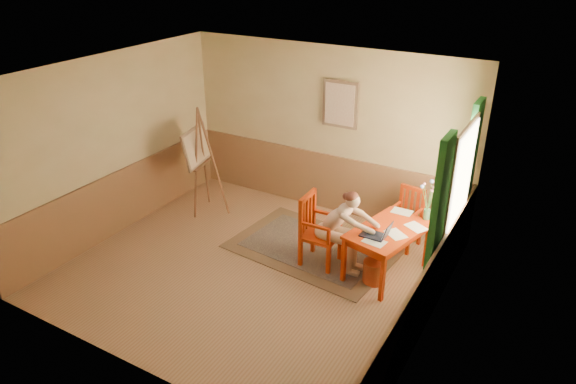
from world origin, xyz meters
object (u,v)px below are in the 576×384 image
Objects in this scene: figure at (340,226)px; easel at (199,151)px; chair_left at (317,230)px; chair_back at (406,218)px; table at (388,235)px; laptop at (378,234)px.

figure is 0.67× the size of easel.
chair_back is at bearing 49.92° from chair_left.
table is at bearing -4.46° from easel.
easel reaches higher than laptop.
laptop is (0.58, -0.09, 0.09)m from figure.
chair_left is at bearing -175.37° from figure.
laptop is at bearing -9.09° from easel.
laptop is (-0.02, -1.18, 0.31)m from chair_back.
table is at bearing 16.30° from figure.
chair_left is 2.58m from easel.
easel is (-2.80, 0.45, 0.41)m from figure.
figure is 0.59m from laptop.
table is at bearing 12.38° from chair_left.
laptop reaches higher than chair_back.
easel reaches higher than figure.
easel is at bearing 170.91° from laptop.
laptop is 0.21× the size of easel.
table is 1.08× the size of figure.
easel is at bearing 170.82° from figure.
figure is (0.33, 0.03, 0.15)m from chair_left.
easel reaches higher than chair_left.
easel is (-3.39, 0.54, 0.33)m from laptop.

